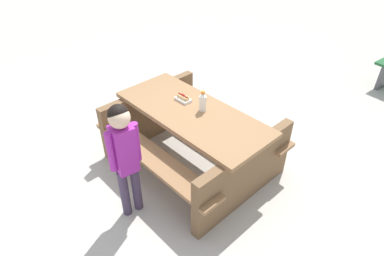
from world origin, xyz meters
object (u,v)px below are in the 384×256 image
soda_bottle (203,102)px  child_in_coat (124,149)px  picnic_table (192,134)px  hotdog_tray (183,98)px

soda_bottle → child_in_coat: bearing=92.0°
picnic_table → child_in_coat: bearing=96.4°
soda_bottle → child_in_coat: (-0.03, 1.02, -0.05)m
hotdog_tray → picnic_table: bearing=161.6°
soda_bottle → hotdog_tray: size_ratio=1.29×
picnic_table → soda_bottle: size_ratio=7.69×
hotdog_tray → child_in_coat: size_ratio=0.14×
soda_bottle → picnic_table: bearing=53.4°
hotdog_tray → child_in_coat: (-0.33, 1.01, 0.03)m
soda_bottle → hotdog_tray: (0.30, 0.02, -0.08)m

